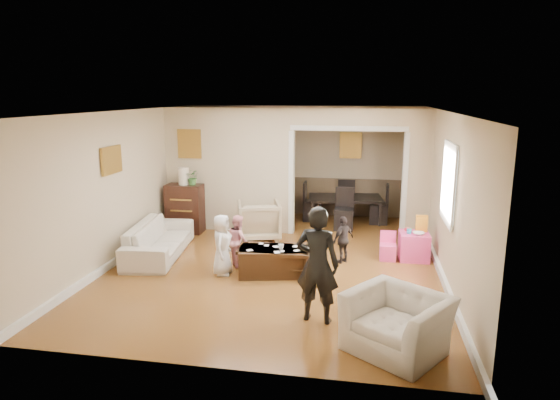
% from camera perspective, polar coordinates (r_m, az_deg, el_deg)
% --- Properties ---
extents(floor, '(7.00, 7.00, 0.00)m').
position_cam_1_polar(floor, '(8.64, -0.23, -7.10)').
color(floor, '#8F6025').
rests_on(floor, ground).
extents(partition_left, '(2.75, 0.18, 2.60)m').
position_cam_1_polar(partition_left, '(10.34, -5.97, 3.52)').
color(partition_left, '#C8B192').
rests_on(partition_left, ground).
extents(partition_right, '(0.55, 0.18, 2.60)m').
position_cam_1_polar(partition_right, '(9.99, 15.80, 2.81)').
color(partition_right, '#C8B192').
rests_on(partition_right, ground).
extents(partition_header, '(2.22, 0.18, 0.35)m').
position_cam_1_polar(partition_header, '(9.83, 8.09, 9.61)').
color(partition_header, '#C8B192').
rests_on(partition_header, partition_right).
extents(window_pane, '(0.03, 0.95, 1.10)m').
position_cam_1_polar(window_pane, '(7.83, 19.26, 1.89)').
color(window_pane, white).
rests_on(window_pane, ground).
extents(framed_art_partition, '(0.45, 0.03, 0.55)m').
position_cam_1_polar(framed_art_partition, '(10.43, -10.57, 6.51)').
color(framed_art_partition, brown).
rests_on(framed_art_partition, partition_left).
extents(framed_art_sofa_wall, '(0.03, 0.55, 0.40)m').
position_cam_1_polar(framed_art_sofa_wall, '(8.58, -19.17, 4.45)').
color(framed_art_sofa_wall, brown).
extents(framed_art_alcove, '(0.45, 0.03, 0.55)m').
position_cam_1_polar(framed_art_alcove, '(11.52, 8.30, 6.38)').
color(framed_art_alcove, brown).
extents(sofa, '(1.07, 2.15, 0.60)m').
position_cam_1_polar(sofa, '(9.09, -14.00, -4.49)').
color(sofa, beige).
rests_on(sofa, ground).
extents(armchair_back, '(1.04, 1.05, 0.77)m').
position_cam_1_polar(armchair_back, '(9.78, -2.49, -2.40)').
color(armchair_back, tan).
rests_on(armchair_back, ground).
extents(armchair_front, '(1.37, 1.34, 0.68)m').
position_cam_1_polar(armchair_front, '(5.84, 13.59, -13.85)').
color(armchair_front, beige).
rests_on(armchair_front, ground).
extents(dresser, '(0.75, 0.42, 1.03)m').
position_cam_1_polar(dresser, '(10.42, -11.09, -0.98)').
color(dresser, black).
rests_on(dresser, ground).
extents(table_lamp, '(0.22, 0.22, 0.36)m').
position_cam_1_polar(table_lamp, '(10.28, -11.25, 2.77)').
color(table_lamp, beige).
rests_on(table_lamp, dresser).
extents(potted_plant, '(0.29, 0.25, 0.32)m').
position_cam_1_polar(potted_plant, '(10.22, -10.19, 2.65)').
color(potted_plant, '#3E7032').
rests_on(potted_plant, dresser).
extents(coffee_table, '(1.27, 0.81, 0.44)m').
position_cam_1_polar(coffee_table, '(7.95, -0.52, -7.18)').
color(coffee_table, '#3D2513').
rests_on(coffee_table, ground).
extents(coffee_cup, '(0.11, 0.11, 0.08)m').
position_cam_1_polar(coffee_cup, '(7.80, 0.13, -5.53)').
color(coffee_cup, white).
rests_on(coffee_cup, coffee_table).
extents(play_table, '(0.53, 0.53, 0.49)m').
position_cam_1_polar(play_table, '(8.94, 15.43, -5.24)').
color(play_table, '#E83D8D').
rests_on(play_table, ground).
extents(cereal_box, '(0.20, 0.08, 0.30)m').
position_cam_1_polar(cereal_box, '(8.94, 16.29, -2.67)').
color(cereal_box, yellow).
rests_on(cereal_box, play_table).
extents(cyan_cup, '(0.08, 0.08, 0.08)m').
position_cam_1_polar(cyan_cup, '(8.81, 14.92, -3.56)').
color(cyan_cup, teal).
rests_on(cyan_cup, play_table).
extents(toy_block, '(0.10, 0.09, 0.05)m').
position_cam_1_polar(toy_block, '(8.97, 14.70, -3.36)').
color(toy_block, red).
rests_on(toy_block, play_table).
extents(play_bowl, '(0.21, 0.21, 0.05)m').
position_cam_1_polar(play_bowl, '(8.76, 15.93, -3.81)').
color(play_bowl, white).
rests_on(play_bowl, play_table).
extents(dining_table, '(1.74, 1.11, 0.58)m').
position_cam_1_polar(dining_table, '(11.19, 7.65, -1.12)').
color(dining_table, black).
rests_on(dining_table, ground).
extents(adult_person, '(0.61, 0.46, 1.53)m').
position_cam_1_polar(adult_person, '(6.22, 4.41, -7.55)').
color(adult_person, black).
rests_on(adult_person, ground).
extents(child_kneel_a, '(0.33, 0.50, 1.00)m').
position_cam_1_polar(child_kneel_a, '(7.92, -6.81, -5.23)').
color(child_kneel_a, white).
rests_on(child_kneel_a, ground).
extents(child_kneel_b, '(0.51, 0.54, 0.88)m').
position_cam_1_polar(child_kneel_b, '(8.31, -4.91, -4.75)').
color(child_kneel_b, pink).
rests_on(child_kneel_b, ground).
extents(child_toddler, '(0.46, 0.51, 0.83)m').
position_cam_1_polar(child_toddler, '(8.49, 7.43, -4.62)').
color(child_toddler, black).
rests_on(child_toddler, ground).
extents(craft_papers, '(0.86, 0.51, 0.00)m').
position_cam_1_polar(craft_papers, '(7.86, -0.52, -5.69)').
color(craft_papers, white).
rests_on(craft_papers, coffee_table).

